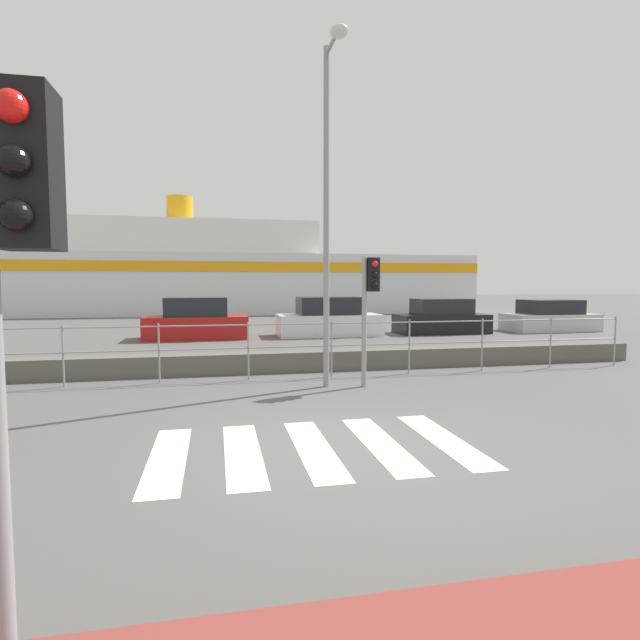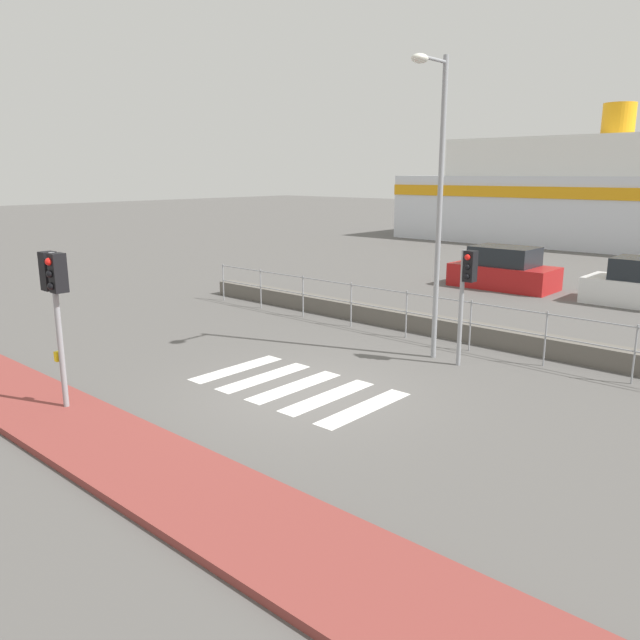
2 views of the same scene
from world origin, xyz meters
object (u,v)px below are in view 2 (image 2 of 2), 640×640
(streetlamp, at_px, (435,180))
(traffic_light_near, at_px, (55,289))
(traffic_light_far, at_px, (466,282))
(parked_car_red, at_px, (504,270))

(streetlamp, bearing_deg, traffic_light_near, -113.32)
(traffic_light_near, distance_m, traffic_light_far, 8.35)
(streetlamp, bearing_deg, traffic_light_far, 3.67)
(streetlamp, xyz_separation_m, parked_car_red, (-2.93, 9.95, -3.46))
(traffic_light_far, height_order, parked_car_red, traffic_light_far)
(traffic_light_far, relative_size, streetlamp, 0.39)
(traffic_light_far, distance_m, streetlamp, 2.36)
(traffic_light_near, relative_size, parked_car_red, 0.77)
(streetlamp, height_order, parked_car_red, streetlamp)
(parked_car_red, bearing_deg, streetlamp, -73.57)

